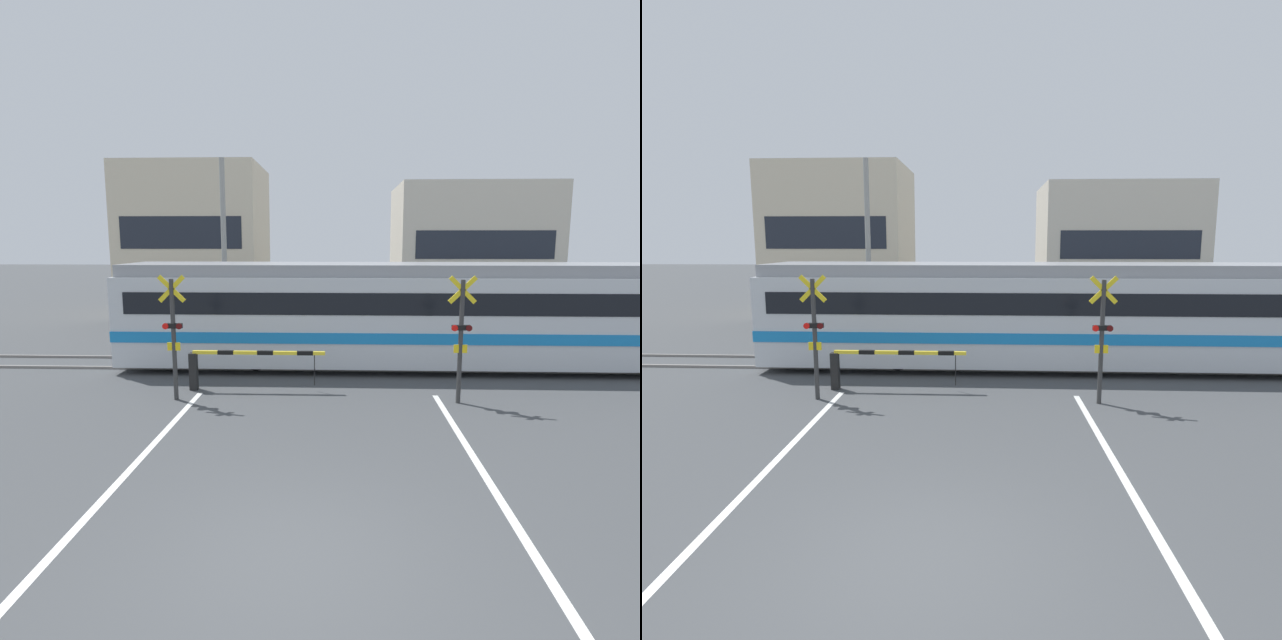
{
  "view_description": "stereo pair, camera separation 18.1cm",
  "coord_description": "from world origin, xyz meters",
  "views": [
    {
      "loc": [
        0.55,
        -5.62,
        3.92
      ],
      "look_at": [
        0.0,
        9.15,
        1.6
      ],
      "focal_mm": 28.0,
      "sensor_mm": 36.0,
      "label": 1
    },
    {
      "loc": [
        0.74,
        -5.61,
        3.92
      ],
      "look_at": [
        0.0,
        9.15,
        1.6
      ],
      "focal_mm": 28.0,
      "sensor_mm": 36.0,
      "label": 2
    }
  ],
  "objects": [
    {
      "name": "rail_track_near",
      "position": [
        0.0,
        9.25,
        0.04
      ],
      "size": [
        50.0,
        0.1,
        0.08
      ],
      "color": "gray",
      "rests_on": "ground_plane"
    },
    {
      "name": "building_left_of_street",
      "position": [
        -7.28,
        22.06,
        3.98
      ],
      "size": [
        7.25,
        5.96,
        7.95
      ],
      "color": "beige",
      "rests_on": "ground_plane"
    },
    {
      "name": "crossing_barrier_near",
      "position": [
        -2.36,
        7.17,
        0.77
      ],
      "size": [
        3.62,
        0.2,
        1.08
      ],
      "color": "black",
      "rests_on": "ground_plane"
    },
    {
      "name": "road_stripe_right",
      "position": [
        3.06,
        1.44,
        0.0
      ],
      "size": [
        0.14,
        10.87,
        0.01
      ],
      "color": "white",
      "rests_on": "ground_plane"
    },
    {
      "name": "crossing_signal_right",
      "position": [
        3.51,
        6.3,
        1.73
      ],
      "size": [
        0.68,
        0.15,
        3.13
      ],
      "color": "#333333",
      "rests_on": "ground_plane"
    },
    {
      "name": "commuter_train",
      "position": [
        4.8,
        9.97,
        1.74
      ],
      "size": [
        21.91,
        2.99,
        3.26
      ],
      "color": "silver",
      "rests_on": "ground_plane"
    },
    {
      "name": "road_stripe_left",
      "position": [
        -3.06,
        1.44,
        0.0
      ],
      "size": [
        0.14,
        10.87,
        0.01
      ],
      "color": "white",
      "rests_on": "ground_plane"
    },
    {
      "name": "building_right_of_street",
      "position": [
        7.64,
        22.06,
        3.44
      ],
      "size": [
        7.98,
        5.96,
        6.88
      ],
      "color": "beige",
      "rests_on": "ground_plane"
    },
    {
      "name": "crossing_signal_left",
      "position": [
        -3.51,
        6.3,
        1.73
      ],
      "size": [
        0.68,
        0.15,
        3.13
      ],
      "color": "#333333",
      "rests_on": "ground_plane"
    },
    {
      "name": "ground_plane",
      "position": [
        0.0,
        0.0,
        0.0
      ],
      "size": [
        160.0,
        160.0,
        0.0
      ],
      "primitive_type": "plane",
      "color": "#444749"
    },
    {
      "name": "crossing_barrier_far",
      "position": [
        2.36,
        12.8,
        0.77
      ],
      "size": [
        3.62,
        0.2,
        1.08
      ],
      "color": "black",
      "rests_on": "ground_plane"
    },
    {
      "name": "pedestrian",
      "position": [
        -1.18,
        16.39,
        0.93
      ],
      "size": [
        0.38,
        0.22,
        1.63
      ],
      "color": "#33384C",
      "rests_on": "ground_plane"
    },
    {
      "name": "rail_track_far",
      "position": [
        0.0,
        10.69,
        0.04
      ],
      "size": [
        50.0,
        0.1,
        0.08
      ],
      "color": "gray",
      "rests_on": "ground_plane"
    },
    {
      "name": "utility_pole_streetside",
      "position": [
        -4.26,
        15.3,
        3.66
      ],
      "size": [
        0.22,
        0.22,
        7.32
      ],
      "color": "gray",
      "rests_on": "ground_plane"
    }
  ]
}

